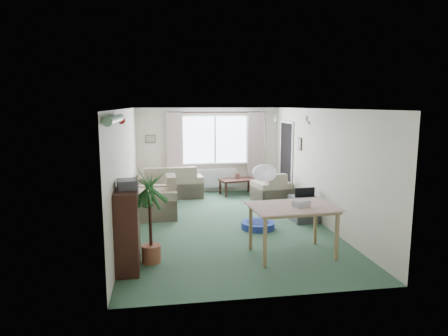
{
  "coord_description": "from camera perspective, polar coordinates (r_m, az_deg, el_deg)",
  "views": [
    {
      "loc": [
        -1.29,
        -7.96,
        2.48
      ],
      "look_at": [
        0.0,
        0.3,
        1.15
      ],
      "focal_mm": 32.0,
      "sensor_mm": 36.0,
      "label": 1
    }
  ],
  "objects": [
    {
      "name": "bauble_cluster_b",
      "position": [
        8.19,
        11.87,
        7.03
      ],
      "size": [
        0.2,
        0.2,
        0.2
      ],
      "primitive_type": "sphere",
      "color": "silver"
    },
    {
      "name": "ground",
      "position": [
        8.44,
        0.32,
        -8.05
      ],
      "size": [
        6.5,
        6.5,
        0.0
      ],
      "primitive_type": "plane",
      "color": "#33553E"
    },
    {
      "name": "bookshelf",
      "position": [
        6.35,
        -13.58,
        -8.26
      ],
      "size": [
        0.36,
        1.02,
        1.24
      ],
      "primitive_type": "cube",
      "rotation": [
        0.0,
        0.0,
        0.02
      ],
      "color": "black",
      "rests_on": "ground"
    },
    {
      "name": "radiator",
      "position": [
        11.44,
        -1.25,
        -1.45
      ],
      "size": [
        1.2,
        0.1,
        0.55
      ],
      "primitive_type": "cube",
      "color": "white"
    },
    {
      "name": "pendant_lamp",
      "position": [
        5.94,
        5.8,
        -0.69
      ],
      "size": [
        0.36,
        0.36,
        0.36
      ],
      "primitive_type": "sphere",
      "color": "white"
    },
    {
      "name": "coffee_table",
      "position": [
        11.14,
        1.96,
        -2.69
      ],
      "size": [
        1.07,
        0.73,
        0.44
      ],
      "primitive_type": "cube",
      "rotation": [
        0.0,
        0.0,
        0.21
      ],
      "color": "black",
      "rests_on": "ground"
    },
    {
      "name": "tv_cube",
      "position": [
        8.79,
        11.37,
        -5.73
      ],
      "size": [
        0.56,
        0.61,
        0.53
      ],
      "primitive_type": "cube",
      "rotation": [
        0.0,
        0.0,
        0.05
      ],
      "color": "#303034",
      "rests_on": "ground"
    },
    {
      "name": "window",
      "position": [
        11.33,
        -1.3,
        4.07
      ],
      "size": [
        1.8,
        0.03,
        1.3
      ],
      "primitive_type": "cube",
      "color": "white"
    },
    {
      "name": "photo_frame",
      "position": [
        11.08,
        1.94,
        -1.17
      ],
      "size": [
        0.12,
        0.06,
        0.16
      ],
      "primitive_type": "cube",
      "rotation": [
        0.0,
        0.0,
        -0.32
      ],
      "color": "brown",
      "rests_on": "coffee_table"
    },
    {
      "name": "tinsel_garland",
      "position": [
        5.7,
        -15.31,
        6.73
      ],
      "size": [
        1.6,
        1.6,
        0.12
      ],
      "primitive_type": "cylinder",
      "color": "#196626"
    },
    {
      "name": "bauble_cluster_a",
      "position": [
        9.24,
        7.47,
        7.35
      ],
      "size": [
        0.2,
        0.2,
        0.2
      ],
      "primitive_type": "sphere",
      "color": "silver"
    },
    {
      "name": "hifi_box",
      "position": [
        6.12,
        -13.7,
        -2.27
      ],
      "size": [
        0.34,
        0.39,
        0.14
      ],
      "primitive_type": "cube",
      "rotation": [
        0.0,
        0.0,
        0.18
      ],
      "color": "#3E3D43",
      "rests_on": "bookshelf"
    },
    {
      "name": "dining_table",
      "position": [
        6.79,
        9.71,
        -8.87
      ],
      "size": [
        1.36,
        0.96,
        0.82
      ],
      "primitive_type": "cube",
      "rotation": [
        0.0,
        0.0,
        0.07
      ],
      "color": "#9D8A55",
      "rests_on": "ground"
    },
    {
      "name": "armchair_corner",
      "position": [
        10.41,
        6.72,
        -2.67
      ],
      "size": [
        0.98,
        0.95,
        0.76
      ],
      "primitive_type": "cube",
      "rotation": [
        0.0,
        0.0,
        3.33
      ],
      "color": "beige",
      "rests_on": "ground"
    },
    {
      "name": "pet_bed",
      "position": [
        8.18,
        4.87,
        -8.15
      ],
      "size": [
        0.76,
        0.76,
        0.13
      ],
      "primitive_type": "cylinder",
      "rotation": [
        0.0,
        0.0,
        -0.13
      ],
      "color": "navy",
      "rests_on": "ground"
    },
    {
      "name": "sofa",
      "position": [
        10.91,
        -7.73,
        -1.88
      ],
      "size": [
        1.76,
        0.99,
        0.86
      ],
      "primitive_type": "cube",
      "rotation": [
        0.0,
        0.0,
        3.19
      ],
      "color": "beige",
      "rests_on": "ground"
    },
    {
      "name": "wall_picture_right",
      "position": [
        9.77,
        10.73,
        3.41
      ],
      "size": [
        0.03,
        0.24,
        0.3
      ],
      "primitive_type": "cube",
      "color": "brown"
    },
    {
      "name": "armchair_left",
      "position": [
        9.05,
        -10.0,
        -3.98
      ],
      "size": [
        1.0,
        1.06,
        0.92
      ],
      "primitive_type": "cube",
      "rotation": [
        0.0,
        0.0,
        -1.54
      ],
      "color": "beige",
      "rests_on": "ground"
    },
    {
      "name": "gift_box",
      "position": [
        6.65,
        10.96,
        -5.09
      ],
      "size": [
        0.3,
        0.26,
        0.12
      ],
      "primitive_type": "cube",
      "rotation": [
        0.0,
        0.0,
        0.4
      ],
      "color": "silver",
      "rests_on": "dining_table"
    },
    {
      "name": "curtain_right",
      "position": [
        11.47,
        4.49,
        2.94
      ],
      "size": [
        0.45,
        0.08,
        2.0
      ],
      "primitive_type": "cube",
      "color": "beige"
    },
    {
      "name": "curtain_rod",
      "position": [
        11.21,
        -1.26,
        7.95
      ],
      "size": [
        2.6,
        0.03,
        0.03
      ],
      "primitive_type": "cube",
      "color": "black"
    },
    {
      "name": "houseplant",
      "position": [
        6.39,
        -10.5,
        -6.78
      ],
      "size": [
        0.71,
        0.71,
        1.51
      ],
      "primitive_type": "cylinder",
      "rotation": [
        0.0,
        0.0,
        0.11
      ],
      "color": "#1D572E",
      "rests_on": "ground"
    },
    {
      "name": "doorway",
      "position": [
        10.78,
        8.9,
        1.03
      ],
      "size": [
        0.03,
        0.95,
        2.0
      ],
      "primitive_type": "cube",
      "color": "black"
    },
    {
      "name": "curtain_left",
      "position": [
        11.16,
        -7.09,
        2.74
      ],
      "size": [
        0.45,
        0.08,
        2.0
      ],
      "primitive_type": "cube",
      "color": "beige"
    },
    {
      "name": "wall_picture_back",
      "position": [
        11.23,
        -10.46,
        4.13
      ],
      "size": [
        0.28,
        0.03,
        0.22
      ],
      "primitive_type": "cube",
      "color": "brown"
    }
  ]
}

